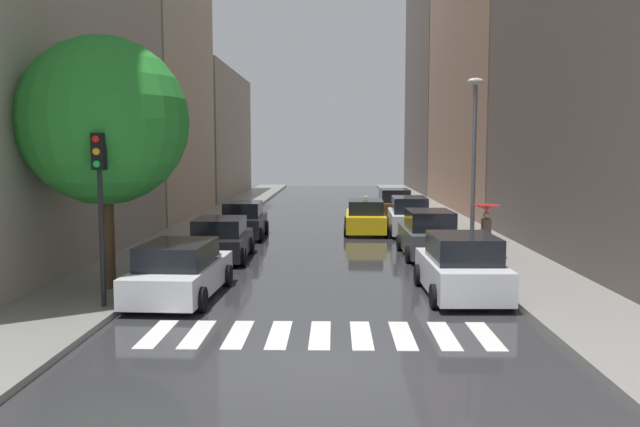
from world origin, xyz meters
name	(u,v)px	position (x,y,z in m)	size (l,w,h in m)	color
ground_plane	(329,223)	(0.00, 24.00, -0.02)	(28.00, 72.00, 0.04)	#2E2E31
sidewalk_left	(213,221)	(-6.50, 24.00, 0.07)	(3.00, 72.00, 0.15)	gray
sidewalk_right	(446,221)	(6.50, 24.00, 0.07)	(3.00, 72.00, 0.15)	gray
crosswalk_stripes	(320,335)	(0.00, 2.04, 0.01)	(7.65, 2.20, 0.01)	silver
building_left_mid	(141,42)	(-11.00, 26.49, 10.32)	(6.00, 12.88, 20.63)	#B2A38C
building_left_far	(201,135)	(-11.00, 43.10, 5.28)	(6.00, 18.89, 10.57)	#9E9384
building_right_mid	(497,84)	(11.00, 31.44, 8.36)	(6.00, 20.34, 16.72)	#8C6B56
building_right_far	(447,83)	(11.00, 50.77, 10.35)	(6.00, 17.68, 20.69)	#564C47
parked_car_left_nearest	(180,271)	(-3.90, 5.50, 0.74)	(2.29, 4.78, 1.56)	silver
parked_car_left_second	(221,240)	(-3.88, 11.68, 0.73)	(2.22, 4.20, 1.56)	black
parked_car_left_third	(244,221)	(-3.86, 17.63, 0.78)	(2.08, 4.22, 1.67)	black
parked_car_right_nearest	(461,268)	(3.80, 5.83, 0.81)	(2.18, 4.31, 1.74)	silver
parked_car_right_second	(429,235)	(3.88, 12.49, 0.82)	(2.10, 4.32, 1.78)	#474C51
parked_car_right_third	(409,217)	(3.88, 19.03, 0.84)	(2.15, 4.74, 1.81)	silver
parked_car_right_fourth	(394,205)	(3.79, 25.79, 0.82)	(2.09, 4.53, 1.77)	brown
taxi_midroad	(365,217)	(1.82, 19.46, 0.76)	(2.16, 4.62, 1.81)	yellow
pedestrian_foreground	(486,220)	(5.75, 11.29, 1.54)	(0.96, 0.96, 1.94)	#38513D
street_tree_left	(104,121)	(-6.06, 6.09, 4.82)	(4.65, 4.65, 7.01)	#513823
traffic_light_left_corner	(100,181)	(-5.45, 3.92, 3.29)	(0.30, 0.42, 4.30)	black
lamp_post_right	(474,152)	(5.55, 12.69, 3.95)	(0.60, 0.28, 6.55)	#595B60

